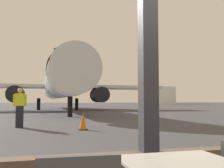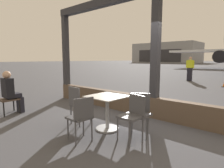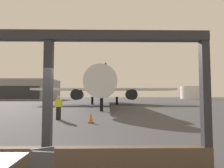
% 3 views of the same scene
% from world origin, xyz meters
% --- Properties ---
extents(window_frame, '(8.10, 0.24, 3.45)m').
position_xyz_m(window_frame, '(0.00, 0.00, 1.28)').
color(window_frame, brown).
rests_on(window_frame, ground).
extents(dining_table, '(0.78, 0.78, 0.76)m').
position_xyz_m(dining_table, '(-0.36, -1.47, 0.44)').
color(dining_table, '#ADA89E').
rests_on(dining_table, ground).
extents(cafe_chair_window_left, '(0.45, 0.45, 0.89)m').
position_xyz_m(cafe_chair_window_left, '(0.39, -1.55, 0.54)').
color(cafe_chair_window_left, '#4C4C51').
rests_on(cafe_chair_window_left, ground).
extents(cafe_chair_window_right, '(0.41, 0.41, 0.92)m').
position_xyz_m(cafe_chair_window_right, '(-1.10, -1.71, 0.55)').
color(cafe_chair_window_right, '#4C4C51').
rests_on(cafe_chair_window_right, ground).
extents(cafe_chair_aisle_left, '(0.45, 0.45, 0.87)m').
position_xyz_m(cafe_chair_aisle_left, '(-0.28, -2.27, 0.53)').
color(cafe_chair_aisle_left, '#4C4C51').
rests_on(cafe_chair_aisle_left, ground).
extents(cafe_chair_aisle_right, '(0.51, 0.51, 0.86)m').
position_xyz_m(cafe_chair_aisle_right, '(0.34, -1.24, 0.52)').
color(cafe_chair_aisle_right, '#4C4C51').
rests_on(cafe_chair_aisle_right, ground).
extents(lounge_bench, '(0.48, 0.48, 0.44)m').
position_xyz_m(lounge_bench, '(-3.33, -2.46, 0.38)').
color(lounge_bench, '#47382D').
rests_on(lounge_bench, ground).
extents(seated_passenger, '(0.42, 0.46, 1.24)m').
position_xyz_m(seated_passenger, '(-3.31, -2.39, 0.67)').
color(seated_passenger, black).
rests_on(seated_passenger, ground).
extents(ground_crew_worker, '(0.57, 0.22, 1.74)m').
position_xyz_m(ground_crew_worker, '(-2.23, 9.24, 0.90)').
color(ground_crew_worker, black).
rests_on(ground_crew_worker, ground).
extents(distant_hangar, '(25.46, 14.31, 8.00)m').
position_xyz_m(distant_hangar, '(-32.86, 70.57, 4.00)').
color(distant_hangar, gray).
rests_on(distant_hangar, ground).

